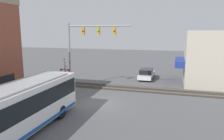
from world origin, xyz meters
name	(u,v)px	position (x,y,z in m)	size (l,w,h in m)	color
ground_plane	(100,103)	(0.00, 0.00, 0.00)	(120.00, 120.00, 0.00)	#565659
shop_building	(217,58)	(11.37, -11.26, 3.30)	(8.14, 8.78, 6.63)	beige
city_bus	(14,110)	(-7.70, 2.80, 1.80)	(11.51, 2.59, 3.27)	white
traffic_signal_gantry	(86,40)	(4.94, 3.40, 5.55)	(0.42, 7.41, 7.52)	gray
crossing_signal	(65,70)	(3.42, 5.38, 2.30)	(1.41, 1.18, 3.81)	gray
rail_track_near	(117,87)	(6.00, 0.00, 0.03)	(2.60, 60.00, 0.15)	#332D28
parked_car_white	(146,74)	(11.81, -2.60, 0.67)	(4.76, 1.82, 1.43)	silver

